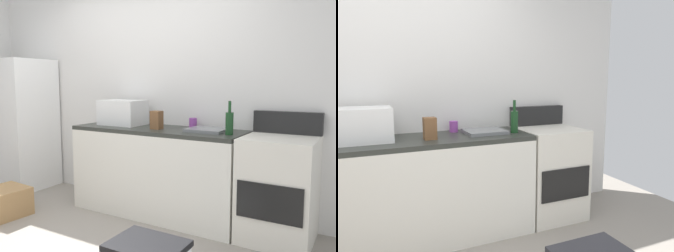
{
  "view_description": "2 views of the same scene",
  "coord_description": "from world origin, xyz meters",
  "views": [
    {
      "loc": [
        2.19,
        -1.8,
        1.36
      ],
      "look_at": [
        0.58,
        0.94,
        0.97
      ],
      "focal_mm": 37.56,
      "sensor_mm": 36.0,
      "label": 1
    },
    {
      "loc": [
        -0.16,
        -1.47,
        1.41
      ],
      "look_at": [
        0.96,
        1.01,
        0.99
      ],
      "focal_mm": 34.03,
      "sensor_mm": 36.0,
      "label": 2
    }
  ],
  "objects": [
    {
      "name": "microwave",
      "position": [
        -0.18,
        1.25,
        1.04
      ],
      "size": [
        0.46,
        0.34,
        0.27
      ],
      "primitive_type": "cube",
      "color": "white",
      "rests_on": "kitchen_counter"
    },
    {
      "name": "kitchen_counter",
      "position": [
        0.3,
        1.2,
        0.45
      ],
      "size": [
        1.8,
        0.6,
        0.9
      ],
      "color": "silver",
      "rests_on": "ground_plane"
    },
    {
      "name": "coffee_mug",
      "position": [
        0.6,
        1.4,
        0.95
      ],
      "size": [
        0.08,
        0.08,
        0.1
      ],
      "primitive_type": "cylinder",
      "color": "purple",
      "rests_on": "kitchen_counter"
    },
    {
      "name": "knife_block",
      "position": [
        0.33,
        1.13,
        0.99
      ],
      "size": [
        0.1,
        0.1,
        0.18
      ],
      "primitive_type": "cube",
      "color": "brown",
      "rests_on": "kitchen_counter"
    },
    {
      "name": "refrigerator",
      "position": [
        -1.75,
        1.15,
        0.83
      ],
      "size": [
        0.68,
        0.66,
        1.65
      ],
      "primitive_type": "cube",
      "color": "white",
      "rests_on": "ground_plane"
    },
    {
      "name": "wall_back",
      "position": [
        0.0,
        1.55,
        1.3
      ],
      "size": [
        5.0,
        0.1,
        2.6
      ],
      "primitive_type": "cube",
      "color": "silver",
      "rests_on": "ground_plane"
    },
    {
      "name": "wine_bottle",
      "position": [
        1.09,
        1.13,
        1.01
      ],
      "size": [
        0.07,
        0.07,
        0.3
      ],
      "color": "#193F1E",
      "rests_on": "kitchen_counter"
    },
    {
      "name": "cardboard_box_small",
      "position": [
        -1.03,
        0.31,
        0.14
      ],
      "size": [
        0.46,
        0.51,
        0.29
      ],
      "primitive_type": "cube",
      "rotation": [
        0.0,
        0.0,
        -0.09
      ],
      "color": "#A37A4C",
      "rests_on": "ground_plane"
    },
    {
      "name": "stove_oven",
      "position": [
        1.52,
        1.21,
        0.47
      ],
      "size": [
        0.6,
        0.61,
        1.1
      ],
      "color": "silver",
      "rests_on": "ground_plane"
    },
    {
      "name": "sink_basin",
      "position": [
        0.84,
        1.22,
        0.92
      ],
      "size": [
        0.36,
        0.32,
        0.03
      ],
      "primitive_type": "cube",
      "color": "slate",
      "rests_on": "kitchen_counter"
    }
  ]
}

